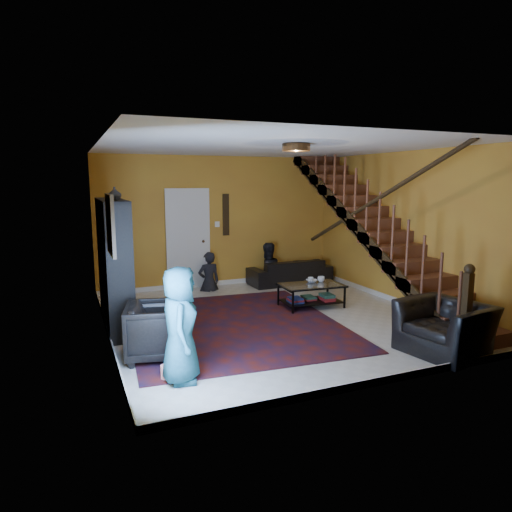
{
  "coord_description": "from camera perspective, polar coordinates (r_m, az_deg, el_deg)",
  "views": [
    {
      "loc": [
        -3.06,
        -6.66,
        2.27
      ],
      "look_at": [
        -0.11,
        0.4,
        1.01
      ],
      "focal_mm": 32.0,
      "sensor_mm": 36.0,
      "label": 1
    }
  ],
  "objects": [
    {
      "name": "floor",
      "position": [
        7.67,
        1.96,
        -7.88
      ],
      "size": [
        5.5,
        5.5,
        0.0
      ],
      "primitive_type": "plane",
      "color": "beige",
      "rests_on": "ground"
    },
    {
      "name": "person_child",
      "position": [
        5.26,
        -9.48,
        -8.5
      ],
      "size": [
        0.56,
        0.74,
        1.34
      ],
      "primitive_type": "imported",
      "rotation": [
        0.0,
        0.0,
        1.34
      ],
      "color": "#1B5568",
      "rests_on": "armchair_left"
    },
    {
      "name": "person_adult_a",
      "position": [
        9.63,
        -5.91,
        -3.22
      ],
      "size": [
        0.47,
        0.32,
        1.27
      ],
      "primitive_type": "imported",
      "rotation": [
        0.0,
        0.0,
        3.18
      ],
      "color": "black",
      "rests_on": "sofa"
    },
    {
      "name": "framed_picture",
      "position": [
        5.8,
        -17.75,
        3.75
      ],
      "size": [
        0.04,
        0.74,
        0.74
      ],
      "primitive_type": "cube",
      "color": "maroon",
      "rests_on": "room"
    },
    {
      "name": "armchair_left",
      "position": [
        6.09,
        -12.11,
        -9.1
      ],
      "size": [
        0.96,
        0.94,
        0.73
      ],
      "primitive_type": "imported",
      "rotation": [
        0.0,
        0.0,
        1.34
      ],
      "color": "black",
      "rests_on": "floor"
    },
    {
      "name": "rug",
      "position": [
        7.37,
        -2.73,
        -8.55
      ],
      "size": [
        3.49,
        3.92,
        0.02
      ],
      "primitive_type": "cube",
      "rotation": [
        0.0,
        0.0,
        -0.08
      ],
      "color": "#45120C",
      "rests_on": "floor"
    },
    {
      "name": "sofa",
      "position": [
        10.25,
        4.24,
        -1.94
      ],
      "size": [
        1.86,
        0.75,
        0.54
      ],
      "primitive_type": "imported",
      "rotation": [
        0.0,
        0.0,
        3.16
      ],
      "color": "black",
      "rests_on": "floor"
    },
    {
      "name": "staircase",
      "position": [
        8.48,
        15.19,
        3.12
      ],
      "size": [
        0.95,
        5.02,
        3.18
      ],
      "color": "brown",
      "rests_on": "floor"
    },
    {
      "name": "wall_hanging",
      "position": [
        9.95,
        -3.79,
        5.17
      ],
      "size": [
        0.14,
        0.03,
        0.9
      ],
      "primitive_type": "cube",
      "color": "black",
      "rests_on": "room"
    },
    {
      "name": "bookshelf",
      "position": [
        7.4,
        -17.22,
        -1.24
      ],
      "size": [
        0.35,
        1.8,
        2.0
      ],
      "color": "black",
      "rests_on": "floor"
    },
    {
      "name": "popcorn_bucket",
      "position": [
        5.53,
        -11.13,
        -14.0
      ],
      "size": [
        0.16,
        0.16,
        0.15
      ],
      "primitive_type": "cylinder",
      "rotation": [
        0.0,
        0.0,
        0.18
      ],
      "color": "red",
      "rests_on": "rug"
    },
    {
      "name": "cup_a",
      "position": [
        8.55,
        8.14,
        -2.87
      ],
      "size": [
        0.17,
        0.17,
        0.1
      ],
      "primitive_type": "imported",
      "rotation": [
        0.0,
        0.0,
        0.41
      ],
      "color": "#999999",
      "rests_on": "coffee_table"
    },
    {
      "name": "bowl",
      "position": [
        8.51,
        6.98,
        -3.09
      ],
      "size": [
        0.21,
        0.21,
        0.05
      ],
      "primitive_type": "imported",
      "rotation": [
        0.0,
        0.0,
        0.03
      ],
      "color": "#999999",
      "rests_on": "coffee_table"
    },
    {
      "name": "cup_b",
      "position": [
        8.48,
        6.84,
        -2.97
      ],
      "size": [
        0.14,
        0.14,
        0.1
      ],
      "primitive_type": "imported",
      "rotation": [
        0.0,
        0.0,
        0.41
      ],
      "color": "#999999",
      "rests_on": "coffee_table"
    },
    {
      "name": "room",
      "position": [
        8.47,
        -10.13,
        -6.0
      ],
      "size": [
        5.5,
        5.5,
        5.5
      ],
      "color": "gold",
      "rests_on": "ground"
    },
    {
      "name": "vase",
      "position": [
        6.79,
        -17.26,
        7.45
      ],
      "size": [
        0.18,
        0.18,
        0.19
      ],
      "primitive_type": "imported",
      "color": "#999999",
      "rests_on": "bookshelf"
    },
    {
      "name": "coffee_table",
      "position": [
        8.37,
        6.91,
        -4.75
      ],
      "size": [
        1.15,
        0.73,
        0.42
      ],
      "rotation": [
        0.0,
        0.0,
        -0.08
      ],
      "color": "black",
      "rests_on": "floor"
    },
    {
      "name": "door",
      "position": [
        9.75,
        -8.48,
        1.91
      ],
      "size": [
        0.82,
        0.05,
        2.05
      ],
      "primitive_type": "cube",
      "color": "silver",
      "rests_on": "floor"
    },
    {
      "name": "armchair_right",
      "position": [
        6.63,
        22.51,
        -8.3
      ],
      "size": [
        1.1,
        1.2,
        0.69
      ],
      "primitive_type": "imported",
      "rotation": [
        0.0,
        0.0,
        -1.39
      ],
      "color": "black",
      "rests_on": "floor"
    },
    {
      "name": "person_adult_b",
      "position": [
        10.07,
        1.39,
        -2.25
      ],
      "size": [
        0.7,
        0.56,
        1.39
      ],
      "primitive_type": "imported",
      "rotation": [
        0.0,
        0.0,
        3.2
      ],
      "color": "black",
      "rests_on": "sofa"
    },
    {
      "name": "ceiling_fixture",
      "position": [
        6.62,
        5.06,
        13.37
      ],
      "size": [
        0.4,
        0.4,
        0.1
      ],
      "primitive_type": "cylinder",
      "color": "#3F2814",
      "rests_on": "room"
    }
  ]
}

